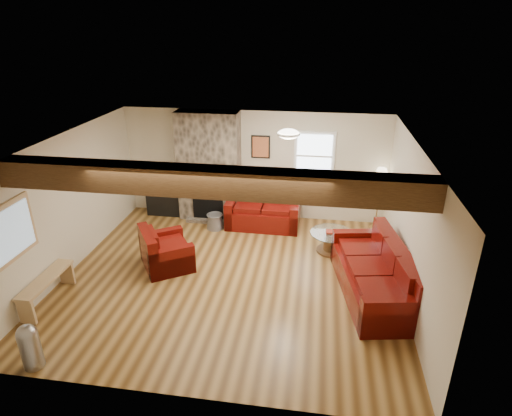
{
  "coord_description": "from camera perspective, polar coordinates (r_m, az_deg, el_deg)",
  "views": [
    {
      "loc": [
        1.45,
        -6.49,
        4.3
      ],
      "look_at": [
        0.4,
        0.4,
        1.23
      ],
      "focal_mm": 30.0,
      "sensor_mm": 36.0,
      "label": 1
    }
  ],
  "objects": [
    {
      "name": "artwork_back",
      "position": [
        9.65,
        0.62,
        8.14
      ],
      "size": [
        0.42,
        0.06,
        0.52
      ],
      "primitive_type": null,
      "color": "black",
      "rests_on": "room"
    },
    {
      "name": "armchair_red",
      "position": [
        8.23,
        -11.88,
        -5.19
      ],
      "size": [
        1.23,
        1.26,
        0.77
      ],
      "primitive_type": null,
      "rotation": [
        0.0,
        0.0,
        2.16
      ],
      "color": "#400406",
      "rests_on": "floor"
    },
    {
      "name": "loveseat",
      "position": [
        9.61,
        1.0,
        0.03
      ],
      "size": [
        1.63,
        0.95,
        0.86
      ],
      "primitive_type": null,
      "rotation": [
        0.0,
        0.0,
        -0.01
      ],
      "color": "#400406",
      "rests_on": "floor"
    },
    {
      "name": "pedal_bin",
      "position": [
        6.67,
        -27.92,
        -15.96
      ],
      "size": [
        0.33,
        0.33,
        0.67
      ],
      "primitive_type": null,
      "rotation": [
        0.0,
        0.0,
        0.25
      ],
      "color": "#959599",
      "rests_on": "floor"
    },
    {
      "name": "hatch_window",
      "position": [
        7.25,
        -29.88,
        -2.77
      ],
      "size": [
        0.08,
        1.0,
        0.9
      ],
      "primitive_type": null,
      "color": "tan",
      "rests_on": "room"
    },
    {
      "name": "chimney_breast",
      "position": [
        9.81,
        -6.27,
        5.32
      ],
      "size": [
        1.4,
        0.67,
        2.5
      ],
      "color": "#332E27",
      "rests_on": "floor"
    },
    {
      "name": "tv_cabinet",
      "position": [
        10.49,
        -11.49,
        0.54
      ],
      "size": [
        0.99,
        0.4,
        0.5
      ],
      "primitive_type": "cube",
      "color": "black",
      "rests_on": "floor"
    },
    {
      "name": "room",
      "position": [
        7.32,
        -3.56,
        -0.9
      ],
      "size": [
        8.0,
        8.0,
        8.0
      ],
      "color": "brown",
      "rests_on": "ground"
    },
    {
      "name": "television",
      "position": [
        10.32,
        -11.7,
        2.96
      ],
      "size": [
        0.78,
        0.1,
        0.45
      ],
      "primitive_type": "imported",
      "color": "black",
      "rests_on": "tv_cabinet"
    },
    {
      "name": "ceiling_dome",
      "position": [
        7.64,
        4.35,
        9.62
      ],
      "size": [
        0.4,
        0.4,
        0.18
      ],
      "primitive_type": null,
      "color": "white",
      "rests_on": "room"
    },
    {
      "name": "pine_bench",
      "position": [
        7.94,
        -26.01,
        -9.81
      ],
      "size": [
        0.28,
        1.22,
        0.46
      ],
      "primitive_type": null,
      "color": "tan",
      "rests_on": "floor"
    },
    {
      "name": "floor_lamp",
      "position": [
        9.56,
        16.35,
        3.95
      ],
      "size": [
        0.36,
        0.36,
        1.42
      ],
      "color": "tan",
      "rests_on": "floor"
    },
    {
      "name": "back_window",
      "position": [
        9.61,
        7.77,
        6.91
      ],
      "size": [
        0.9,
        0.08,
        1.1
      ],
      "primitive_type": null,
      "color": "white",
      "rests_on": "room"
    },
    {
      "name": "oak_beam",
      "position": [
        5.79,
        -6.38,
        3.53
      ],
      "size": [
        6.0,
        0.36,
        0.38
      ],
      "primitive_type": "cube",
      "color": "#352110",
      "rests_on": "room"
    },
    {
      "name": "coal_bucket",
      "position": [
        9.61,
        -5.5,
        -1.76
      ],
      "size": [
        0.38,
        0.38,
        0.35
      ],
      "primitive_type": null,
      "color": "slate",
      "rests_on": "floor"
    },
    {
      "name": "coffee_table",
      "position": [
        8.75,
        10.0,
        -4.48
      ],
      "size": [
        0.87,
        0.87,
        0.45
      ],
      "color": "#452C16",
      "rests_on": "floor"
    },
    {
      "name": "artwork_right",
      "position": [
        7.41,
        19.87,
        2.18
      ],
      "size": [
        0.06,
        0.55,
        0.42
      ],
      "primitive_type": null,
      "color": "black",
      "rests_on": "room"
    },
    {
      "name": "sofa_three",
      "position": [
        7.5,
        15.44,
        -8.06
      ],
      "size": [
        1.37,
        2.47,
        0.9
      ],
      "primitive_type": null,
      "rotation": [
        0.0,
        0.0,
        -1.39
      ],
      "color": "#400406",
      "rests_on": "floor"
    }
  ]
}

